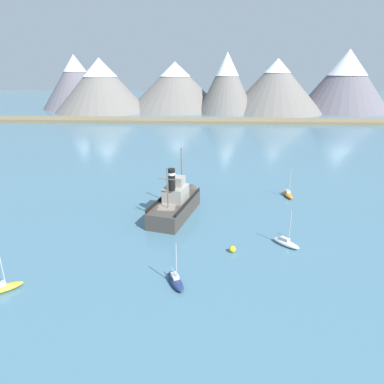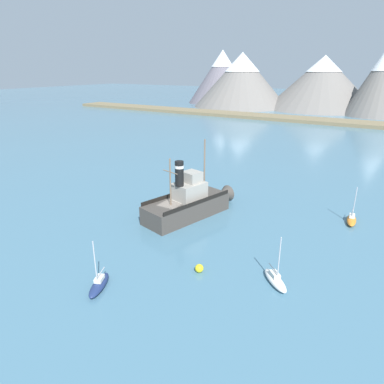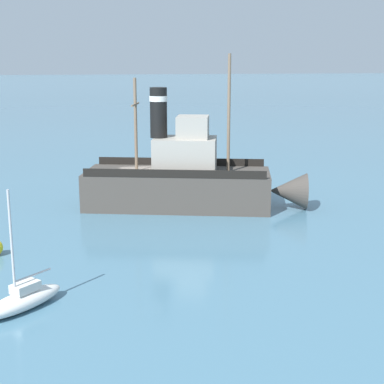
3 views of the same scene
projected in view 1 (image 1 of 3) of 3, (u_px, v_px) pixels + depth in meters
name	position (u px, v px, depth m)	size (l,w,h in m)	color
ground_plane	(167.00, 222.00, 49.99)	(600.00, 600.00, 0.00)	#477289
mountain_ridge	(206.00, 83.00, 175.19)	(183.19, 59.13, 29.97)	slate
shoreline_strip	(196.00, 120.00, 141.71)	(240.00, 12.00, 1.20)	#7A6B4C
old_tugboat	(176.00, 203.00, 52.12)	(7.27, 14.79, 9.90)	#423D38
sailboat_orange	(288.00, 194.00, 59.90)	(1.56, 3.91, 4.90)	orange
sailboat_yellow	(3.00, 288.00, 34.44)	(3.68, 3.19, 4.90)	gold
sailboat_white	(286.00, 243.00, 43.37)	(3.46, 3.47, 4.90)	white
sailboat_navy	(176.00, 281.00, 35.62)	(2.57, 3.92, 4.90)	navy
mooring_buoy	(232.00, 249.00, 41.82)	(0.83, 0.83, 0.83)	yellow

